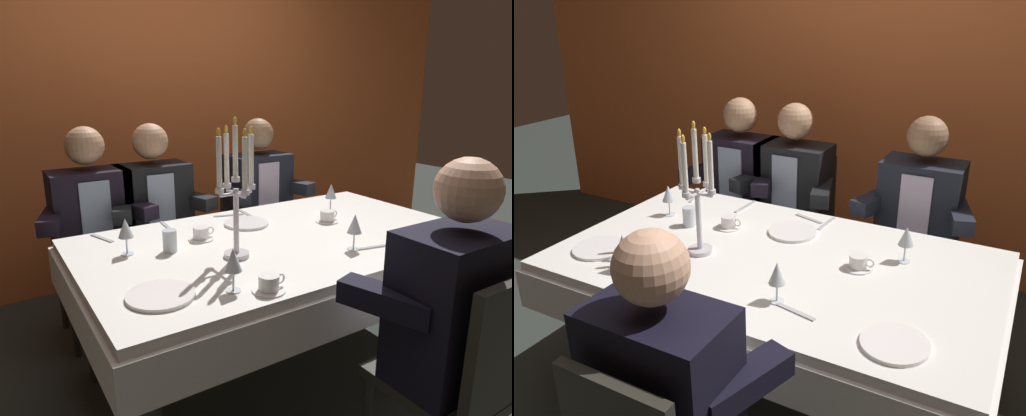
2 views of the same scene
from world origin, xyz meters
TOP-DOWN VIEW (x-y plane):
  - ground_plane at (0.00, 0.00)m, footprint 12.00×12.00m
  - back_wall at (0.00, 1.66)m, footprint 6.00×0.12m
  - dining_table at (0.00, 0.00)m, footprint 1.94×1.14m
  - candelabra at (-0.31, -0.11)m, footprint 0.19×0.19m
  - dinner_plate_0 at (-0.04, 0.26)m, footprint 0.24×0.24m
  - dinner_plate_1 at (-0.73, -0.30)m, footprint 0.24×0.24m
  - dinner_plate_2 at (0.64, -0.37)m, footprint 0.23×0.23m
  - wine_glass_0 at (0.51, 0.23)m, footprint 0.07×0.07m
  - wine_glass_1 at (-0.70, 0.17)m, footprint 0.07×0.07m
  - wine_glass_2 at (-0.49, -0.40)m, footprint 0.07×0.07m
  - wine_glass_3 at (0.18, -0.31)m, footprint 0.07×0.07m
  - water_tumbler_0 at (-0.53, 0.10)m, footprint 0.06×0.06m
  - coffee_cup_0 at (-0.34, 0.18)m, footprint 0.13×0.12m
  - coffee_cup_1 at (0.36, 0.07)m, footprint 0.13×0.12m
  - coffee_cup_2 at (-0.38, -0.46)m, footprint 0.13×0.12m
  - fork_0 at (-0.04, 0.46)m, footprint 0.17×0.06m
  - knife_1 at (-0.41, 0.45)m, footprint 0.03×0.19m
  - spoon_2 at (-0.74, 0.44)m, footprint 0.07×0.17m
  - spoon_3 at (0.27, -0.35)m, footprint 0.17×0.05m
  - fork_4 at (0.07, 0.44)m, footprint 0.03×0.17m
  - seated_diner_0 at (-0.69, 0.89)m, footprint 0.63×0.48m
  - seated_diner_1 at (-0.32, 0.89)m, footprint 0.63×0.48m
  - seated_diner_2 at (0.09, -0.89)m, footprint 0.63×0.48m
  - seated_diner_3 at (0.43, 0.89)m, footprint 0.63×0.48m

SIDE VIEW (x-z plane):
  - ground_plane at x=0.00m, z-range 0.00..0.00m
  - dining_table at x=0.00m, z-range 0.25..0.99m
  - seated_diner_0 at x=-0.69m, z-range 0.12..1.36m
  - seated_diner_1 at x=-0.32m, z-range 0.12..1.36m
  - seated_diner_2 at x=0.09m, z-range 0.12..1.36m
  - seated_diner_3 at x=0.43m, z-range 0.12..1.36m
  - fork_0 at x=-0.04m, z-range 0.74..0.75m
  - knife_1 at x=-0.41m, z-range 0.74..0.75m
  - spoon_2 at x=-0.74m, z-range 0.74..0.75m
  - spoon_3 at x=0.27m, z-range 0.74..0.75m
  - fork_4 at x=0.07m, z-range 0.74..0.75m
  - dinner_plate_0 at x=-0.04m, z-range 0.74..0.75m
  - dinner_plate_1 at x=-0.73m, z-range 0.74..0.75m
  - dinner_plate_2 at x=0.64m, z-range 0.74..0.75m
  - coffee_cup_0 at x=-0.34m, z-range 0.74..0.80m
  - coffee_cup_1 at x=0.36m, z-range 0.74..0.80m
  - coffee_cup_2 at x=-0.38m, z-range 0.74..0.80m
  - water_tumbler_0 at x=-0.53m, z-range 0.74..0.84m
  - wine_glass_0 at x=0.51m, z-range 0.77..0.94m
  - wine_glass_1 at x=-0.70m, z-range 0.77..0.94m
  - wine_glass_2 at x=-0.49m, z-range 0.77..0.94m
  - wine_glass_3 at x=0.18m, z-range 0.77..0.94m
  - candelabra at x=-0.31m, z-range 0.73..1.32m
  - back_wall at x=0.00m, z-range 0.00..2.70m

